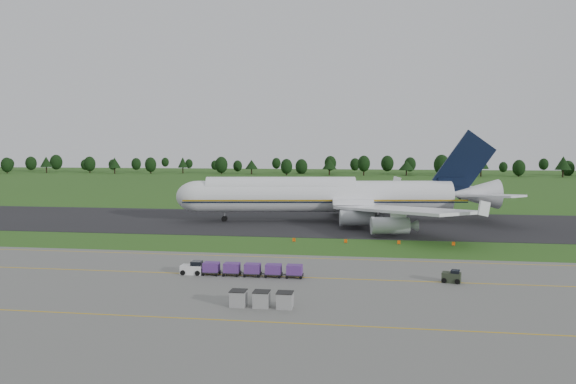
% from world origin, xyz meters
% --- Properties ---
extents(ground, '(600.00, 600.00, 0.00)m').
position_xyz_m(ground, '(0.00, 0.00, 0.00)').
color(ground, '#285319').
rests_on(ground, ground).
extents(apron, '(300.00, 52.00, 0.06)m').
position_xyz_m(apron, '(0.00, -34.00, 0.03)').
color(apron, slate).
rests_on(apron, ground).
extents(taxiway, '(300.00, 40.00, 0.08)m').
position_xyz_m(taxiway, '(0.00, 28.00, 0.04)').
color(taxiway, black).
rests_on(taxiway, ground).
extents(apron_markings, '(300.00, 30.20, 0.01)m').
position_xyz_m(apron_markings, '(0.00, -26.98, 0.06)').
color(apron_markings, gold).
rests_on(apron_markings, apron).
extents(tree_line, '(529.73, 21.16, 11.97)m').
position_xyz_m(tree_line, '(14.69, 220.57, 6.13)').
color(tree_line, black).
rests_on(tree_line, ground).
extents(aircraft, '(70.74, 67.92, 19.78)m').
position_xyz_m(aircraft, '(4.80, 30.52, 5.65)').
color(aircraft, white).
rests_on(aircraft, ground).
extents(baggage_train, '(15.65, 1.66, 1.60)m').
position_xyz_m(baggage_train, '(-2.91, -22.23, 0.92)').
color(baggage_train, white).
rests_on(baggage_train, apron).
extents(utility_cart, '(2.42, 1.80, 1.19)m').
position_xyz_m(utility_cart, '(22.98, -21.93, 0.64)').
color(utility_cart, '#2A3324').
rests_on(utility_cart, apron).
extents(uld_row, '(6.46, 1.66, 1.64)m').
position_xyz_m(uld_row, '(2.44, -35.31, 0.89)').
color(uld_row, gray).
rests_on(uld_row, apron).
extents(edge_markers, '(26.99, 0.30, 0.60)m').
position_xyz_m(edge_markers, '(13.69, 4.08, 0.27)').
color(edge_markers, '#FF5208').
rests_on(edge_markers, ground).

